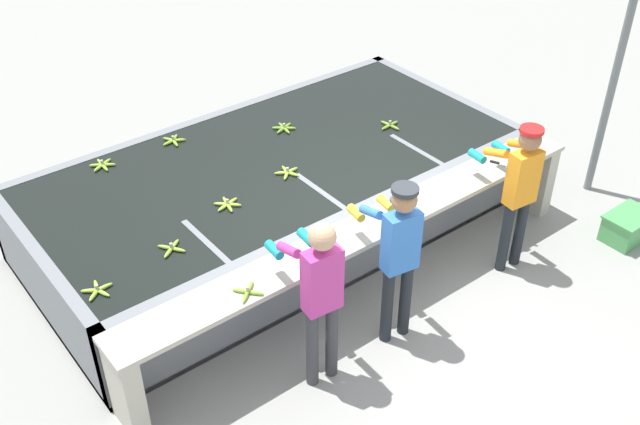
% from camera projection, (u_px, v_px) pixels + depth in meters
% --- Properties ---
extents(ground_plane, '(80.00, 80.00, 0.00)m').
position_uv_depth(ground_plane, '(380.00, 309.00, 7.43)').
color(ground_plane, '#999993').
rests_on(ground_plane, ground).
extents(wash_tank, '(5.35, 2.64, 0.90)m').
position_uv_depth(wash_tank, '(276.00, 194.00, 8.30)').
color(wash_tank, gray).
rests_on(wash_tank, ground).
extents(work_ledge, '(5.35, 0.45, 0.90)m').
position_uv_depth(work_ledge, '(368.00, 246.00, 7.19)').
color(work_ledge, '#B7B2A3').
rests_on(work_ledge, ground).
extents(worker_0, '(0.45, 0.73, 1.69)m').
position_uv_depth(worker_0, '(320.00, 289.00, 6.13)').
color(worker_0, '#38383D').
rests_on(worker_0, ground).
extents(worker_1, '(0.48, 0.74, 1.68)m').
position_uv_depth(worker_1, '(398.00, 248.00, 6.56)').
color(worker_1, '#1E2328').
rests_on(worker_1, ground).
extents(worker_2, '(0.46, 0.74, 1.66)m').
position_uv_depth(worker_2, '(519.00, 185.00, 7.42)').
color(worker_2, '#1E2328').
rests_on(worker_2, ground).
extents(banana_bunch_floating_0, '(0.28, 0.28, 0.08)m').
position_uv_depth(banana_bunch_floating_0, '(228.00, 204.00, 7.30)').
color(banana_bunch_floating_0, '#9EC642').
rests_on(banana_bunch_floating_0, wash_tank).
extents(banana_bunch_floating_1, '(0.25, 0.25, 0.08)m').
position_uv_depth(banana_bunch_floating_1, '(172.00, 248.00, 6.74)').
color(banana_bunch_floating_1, '#93BC3D').
rests_on(banana_bunch_floating_1, wash_tank).
extents(banana_bunch_floating_2, '(0.27, 0.27, 0.08)m').
position_uv_depth(banana_bunch_floating_2, '(173.00, 140.00, 8.32)').
color(banana_bunch_floating_2, '#8CB738').
rests_on(banana_bunch_floating_2, wash_tank).
extents(banana_bunch_floating_3, '(0.27, 0.28, 0.08)m').
position_uv_depth(banana_bunch_floating_3, '(287.00, 172.00, 7.78)').
color(banana_bunch_floating_3, '#9EC642').
rests_on(banana_bunch_floating_3, wash_tank).
extents(banana_bunch_floating_4, '(0.28, 0.28, 0.08)m').
position_uv_depth(banana_bunch_floating_4, '(284.00, 128.00, 8.55)').
color(banana_bunch_floating_4, '#75A333').
rests_on(banana_bunch_floating_4, wash_tank).
extents(banana_bunch_floating_5, '(0.27, 0.28, 0.08)m').
position_uv_depth(banana_bunch_floating_5, '(97.00, 290.00, 6.27)').
color(banana_bunch_floating_5, '#9EC642').
rests_on(banana_bunch_floating_5, wash_tank).
extents(banana_bunch_floating_6, '(0.28, 0.28, 0.08)m').
position_uv_depth(banana_bunch_floating_6, '(390.00, 125.00, 8.61)').
color(banana_bunch_floating_6, '#75A333').
rests_on(banana_bunch_floating_6, wash_tank).
extents(banana_bunch_floating_7, '(0.27, 0.28, 0.08)m').
position_uv_depth(banana_bunch_floating_7, '(102.00, 165.00, 7.90)').
color(banana_bunch_floating_7, '#93BC3D').
rests_on(banana_bunch_floating_7, wash_tank).
extents(banana_bunch_ledge_0, '(0.24, 0.24, 0.08)m').
position_uv_depth(banana_bunch_ledge_0, '(248.00, 292.00, 6.25)').
color(banana_bunch_ledge_0, '#7FAD33').
rests_on(banana_bunch_ledge_0, work_ledge).
extents(knife_0, '(0.16, 0.33, 0.02)m').
position_uv_depth(knife_0, '(501.00, 164.00, 7.93)').
color(knife_0, silver).
rests_on(knife_0, work_ledge).
extents(crate, '(0.55, 0.39, 0.32)m').
position_uv_depth(crate, '(627.00, 227.00, 8.27)').
color(crate, '#4C9E56').
rests_on(crate, ground).
extents(support_post_right, '(0.09, 0.09, 3.20)m').
position_uv_depth(support_post_right, '(617.00, 68.00, 8.27)').
color(support_post_right, slate).
rests_on(support_post_right, ground).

